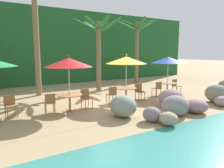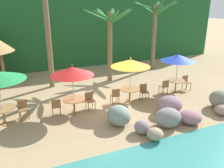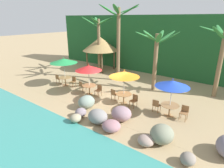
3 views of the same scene
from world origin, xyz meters
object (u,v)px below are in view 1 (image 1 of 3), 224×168
at_px(umbrella_orange, 126,60).
at_px(palm_tree_fourth, 137,39).
at_px(chair_orange_seaward, 139,91).
at_px(dining_table_blue, 167,85).
at_px(chair_red_seaward, 86,97).
at_px(chair_blue_inland, 157,88).
at_px(umbrella_blue, 168,60).
at_px(palm_tree_second, 35,16).
at_px(chair_orange_inland, 112,94).
at_px(palm_tree_third, 98,40).
at_px(chair_red_inland, 50,102).
at_px(umbrella_red, 69,62).
at_px(dining_table_orange, 126,90).
at_px(chair_blue_seaward, 176,85).
at_px(dining_table_red, 70,97).
at_px(chair_green_seaward, 10,104).

relative_size(umbrella_orange, palm_tree_fourth, 0.47).
distance_m(chair_orange_seaward, dining_table_blue, 2.37).
xyz_separation_m(chair_red_seaward, chair_blue_inland, (4.65, 0.17, 0.00)).
distance_m(umbrella_blue, palm_tree_second, 8.13).
distance_m(chair_red_seaward, chair_orange_inland, 1.44).
height_order(palm_tree_second, palm_tree_third, palm_tree_second).
relative_size(chair_red_inland, palm_tree_second, 0.13).
height_order(chair_red_seaward, chair_red_inland, same).
bearing_deg(palm_tree_second, chair_red_seaward, -74.47).
xyz_separation_m(chair_red_inland, umbrella_orange, (3.99, 0.14, 1.65)).
xyz_separation_m(chair_orange_inland, palm_tree_second, (-2.59, 4.12, 4.09)).
relative_size(chair_red_inland, palm_tree_third, 0.18).
distance_m(umbrella_red, chair_orange_inland, 2.80).
relative_size(dining_table_orange, chair_blue_inland, 1.26).
height_order(umbrella_blue, chair_blue_seaward, umbrella_blue).
bearing_deg(chair_orange_inland, dining_table_red, -175.36).
distance_m(umbrella_orange, chair_blue_seaward, 4.39).
distance_m(chair_green_seaward, chair_red_inland, 1.51).
relative_size(dining_table_orange, chair_orange_inland, 1.26).
bearing_deg(umbrella_blue, chair_red_seaward, -177.69).
relative_size(chair_red_seaward, dining_table_blue, 0.79).
height_order(chair_red_inland, umbrella_blue, umbrella_blue).
distance_m(umbrella_orange, palm_tree_fourth, 7.26).
relative_size(umbrella_red, palm_tree_third, 0.51).
bearing_deg(chair_red_inland, dining_table_blue, 2.73).
bearing_deg(palm_tree_fourth, umbrella_blue, -107.79).
xyz_separation_m(chair_orange_inland, palm_tree_fourth, (5.68, 5.21, 3.11)).
distance_m(umbrella_red, umbrella_blue, 6.35).
xyz_separation_m(chair_orange_inland, dining_table_blue, (4.06, 0.18, 0.10)).
height_order(chair_orange_inland, palm_tree_second, palm_tree_second).
bearing_deg(dining_table_red, umbrella_red, 180.00).
bearing_deg(dining_table_red, dining_table_orange, 3.00).
bearing_deg(palm_tree_second, palm_tree_fourth, 7.47).
bearing_deg(dining_table_red, chair_red_seaward, 9.90).
height_order(chair_red_seaward, umbrella_blue, umbrella_blue).
xyz_separation_m(chair_red_inland, chair_blue_seaward, (8.04, 0.44, 0.00)).
relative_size(chair_orange_seaward, chair_orange_inland, 1.00).
relative_size(umbrella_red, palm_tree_second, 0.36).
height_order(umbrella_red, chair_orange_seaward, umbrella_red).
xyz_separation_m(dining_table_red, umbrella_blue, (6.34, 0.37, 1.49)).
relative_size(dining_table_red, umbrella_blue, 0.46).
relative_size(chair_orange_inland, palm_tree_fourth, 0.17).
bearing_deg(umbrella_blue, chair_blue_seaward, 6.35).
bearing_deg(palm_tree_fourth, umbrella_orange, -132.68).
height_order(chair_red_inland, palm_tree_second, palm_tree_second).
bearing_deg(dining_table_blue, chair_red_seaward, -177.69).
distance_m(dining_table_orange, chair_blue_inland, 2.36).
relative_size(chair_orange_inland, palm_tree_second, 0.13).
bearing_deg(dining_table_orange, chair_orange_seaward, -2.21).
xyz_separation_m(chair_orange_seaward, chair_blue_inland, (1.50, 0.18, 0.00)).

